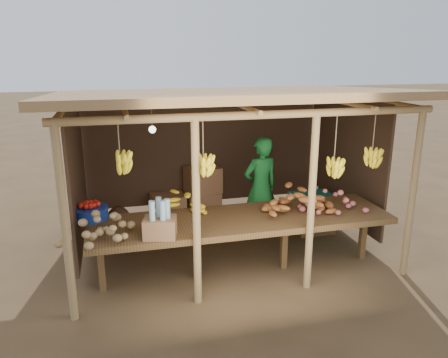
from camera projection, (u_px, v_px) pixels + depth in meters
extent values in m
plane|color=brown|center=(224.00, 244.00, 6.76)|extent=(60.00, 60.00, 0.00)
cylinder|color=#A18153|center=(65.00, 227.00, 4.56)|extent=(0.09, 0.09, 2.20)
cylinder|color=#A18153|center=(412.00, 196.00, 5.56)|extent=(0.09, 0.09, 2.20)
cylinder|color=#A18153|center=(82.00, 161.00, 7.36)|extent=(0.09, 0.09, 2.20)
cylinder|color=#A18153|center=(311.00, 148.00, 8.35)|extent=(0.09, 0.09, 2.20)
cylinder|color=#A18153|center=(196.00, 215.00, 4.90)|extent=(0.09, 0.09, 2.20)
cylinder|color=#A18153|center=(311.00, 205.00, 5.23)|extent=(0.09, 0.09, 2.20)
cylinder|color=#A18153|center=(258.00, 115.00, 4.75)|extent=(4.40, 0.09, 0.09)
cylinder|color=#A18153|center=(203.00, 92.00, 7.55)|extent=(4.40, 0.09, 0.09)
cube|color=#A1794B|center=(224.00, 94.00, 6.12)|extent=(4.70, 3.50, 0.28)
cube|color=#432E1F|center=(204.00, 148.00, 7.80)|extent=(4.20, 0.04, 1.98)
cube|color=#432E1F|center=(77.00, 174.00, 6.12)|extent=(0.04, 2.40, 1.98)
cube|color=#432E1F|center=(345.00, 157.00, 7.10)|extent=(0.04, 2.40, 1.98)
cube|color=brown|center=(242.00, 220.00, 5.67)|extent=(3.90, 1.05, 0.08)
cube|color=brown|center=(101.00, 264.00, 5.35)|extent=(0.08, 0.08, 0.72)
cube|color=brown|center=(197.00, 253.00, 5.64)|extent=(0.08, 0.08, 0.72)
cube|color=brown|center=(284.00, 244.00, 5.92)|extent=(0.08, 0.08, 0.72)
cube|color=brown|center=(363.00, 235.00, 6.21)|extent=(0.08, 0.08, 0.72)
cylinder|color=navy|center=(90.00, 213.00, 5.58)|extent=(0.45, 0.45, 0.16)
cube|color=#906140|center=(160.00, 227.00, 5.03)|extent=(0.42, 0.37, 0.23)
imported|color=#186D2B|center=(261.00, 188.00, 6.86)|extent=(0.66, 0.51, 1.62)
cube|color=brown|center=(313.00, 215.00, 7.20)|extent=(0.61, 0.51, 0.56)
cube|color=#0D9592|center=(314.00, 197.00, 7.12)|extent=(0.67, 0.58, 0.06)
cube|color=#906140|center=(203.00, 204.00, 7.79)|extent=(0.63, 0.53, 0.45)
cube|color=#906140|center=(203.00, 180.00, 7.67)|extent=(0.63, 0.53, 0.45)
cube|color=#906140|center=(168.00, 207.00, 7.64)|extent=(0.63, 0.53, 0.45)
ellipsoid|color=#432E1F|center=(94.00, 223.00, 6.95)|extent=(0.42, 0.42, 0.57)
ellipsoid|color=#432E1F|center=(119.00, 220.00, 7.04)|extent=(0.42, 0.42, 0.57)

